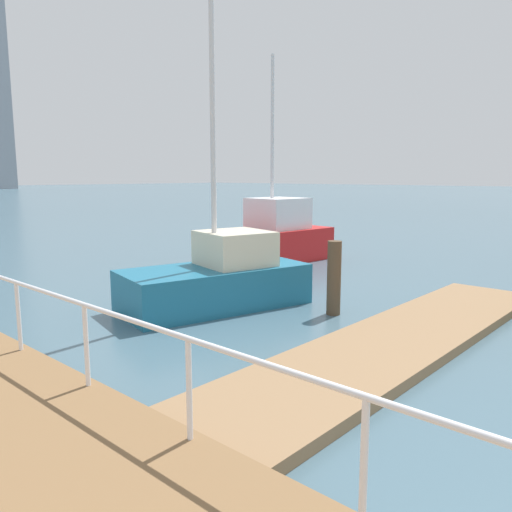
{
  "coord_description": "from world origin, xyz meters",
  "views": [
    {
      "loc": [
        -6.23,
        5.26,
        3.02
      ],
      "look_at": [
        -0.24,
        10.68,
        1.74
      ],
      "focal_mm": 35.54,
      "sensor_mm": 36.0,
      "label": 1
    }
  ],
  "objects": [
    {
      "name": "floating_dock",
      "position": [
        1.83,
        9.23,
        0.09
      ],
      "size": [
        10.66,
        2.0,
        0.18
      ],
      "primitive_type": "cube",
      "color": "#93704C",
      "rests_on": "ground_plane"
    },
    {
      "name": "moored_boat_4",
      "position": [
        1.73,
        13.63,
        0.68
      ],
      "size": [
        4.6,
        2.88,
        7.6
      ],
      "color": "#1E6B8C",
      "rests_on": "ground_plane"
    },
    {
      "name": "ground_plane",
      "position": [
        0.0,
        20.0,
        0.0
      ],
      "size": [
        300.0,
        300.0,
        0.0
      ],
      "primitive_type": "plane",
      "color": "#476675"
    },
    {
      "name": "moored_boat_0",
      "position": [
        7.44,
        16.8,
        0.86
      ],
      "size": [
        4.53,
        2.51,
        7.06
      ],
      "color": "red",
      "rests_on": "ground_plane"
    },
    {
      "name": "boardwalk_railing",
      "position": [
        -3.15,
        8.94,
        1.26
      ],
      "size": [
        0.06,
        27.56,
        1.08
      ],
      "color": "white",
      "rests_on": "boardwalk"
    },
    {
      "name": "dock_piling_2",
      "position": [
        2.94,
        11.26,
        0.82
      ],
      "size": [
        0.3,
        0.3,
        1.63
      ],
      "primitive_type": "cylinder",
      "color": "brown",
      "rests_on": "ground_plane"
    }
  ]
}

